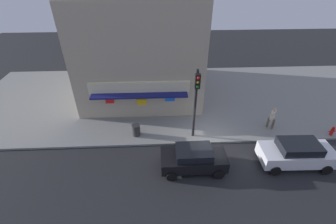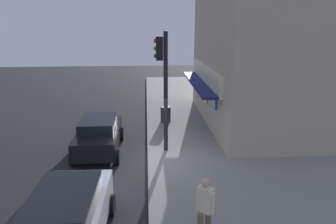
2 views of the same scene
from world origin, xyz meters
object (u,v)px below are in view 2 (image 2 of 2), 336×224
object	(u,v)px
traffic_light	(163,77)
pedestrian	(205,206)
parked_car_white	(65,222)
trash_can	(166,114)
parked_car_black	(99,134)

from	to	relation	value
traffic_light	pedestrian	bearing A→B (deg)	7.14
pedestrian	parked_car_white	size ratio (longest dim) A/B	0.39
traffic_light	trash_can	world-z (taller)	traffic_light
trash_can	parked_car_black	size ratio (longest dim) A/B	0.22
pedestrian	parked_car_black	bearing A→B (deg)	-150.23
traffic_light	parked_car_white	size ratio (longest dim) A/B	1.15
parked_car_white	pedestrian	bearing A→B (deg)	91.56
traffic_light	parked_car_white	distance (m)	7.07
parked_car_black	traffic_light	bearing A→B (deg)	82.12
parked_car_white	parked_car_black	bearing A→B (deg)	-179.19
parked_car_black	trash_can	bearing A→B (deg)	138.81
trash_can	pedestrian	xyz separation A→B (m)	(9.94, 0.39, 0.51)
pedestrian	traffic_light	bearing A→B (deg)	-172.86
trash_can	pedestrian	world-z (taller)	pedestrian
trash_can	parked_car_white	distance (m)	10.51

